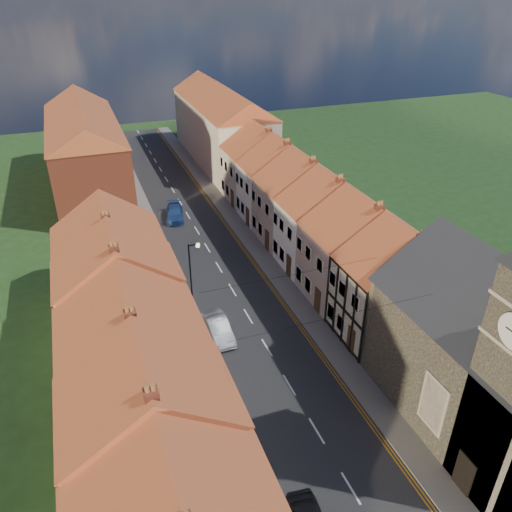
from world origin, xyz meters
The scene contains 20 objects.
road centered at (0.00, 30.00, 0.01)m, with size 7.00×90.00×0.02m, color black.
pavement_left centered at (-4.40, 30.00, 0.06)m, with size 1.80×90.00×0.12m, color slate.
pavement_right centered at (4.40, 30.00, 0.06)m, with size 1.80×90.00×0.12m, color slate.
church centered at (9.36, 3.32, 5.88)m, with size 11.25×14.25×15.20m.
cottage_r_tudor centered at (9.27, 12.70, 4.47)m, with size 8.30×5.20×9.00m.
cottage_r_white_near centered at (9.30, 18.10, 4.47)m, with size 8.30×6.00×9.00m.
cottage_r_cream_mid centered at (9.30, 23.50, 4.48)m, with size 8.30×5.20×9.00m.
cottage_r_pink centered at (9.30, 28.90, 4.47)m, with size 8.30×6.00×9.00m.
cottage_r_white_far centered at (9.30, 34.30, 4.48)m, with size 8.30×5.20×9.00m.
cottage_r_cream_far centered at (9.30, 39.70, 4.47)m, with size 8.30×6.00×9.00m.
cottage_l_cream centered at (-9.30, 5.55, 4.52)m, with size 8.30×6.30×9.10m.
cottage_l_white centered at (-9.30, 11.95, 4.37)m, with size 8.30×6.90×8.80m.
cottage_l_brick_mid centered at (-9.30, 18.05, 4.53)m, with size 8.30×5.70×9.10m.
cottage_l_pink centered at (-9.30, 23.85, 4.37)m, with size 8.30×6.30×8.80m.
block_right_far centered at (9.30, 55.00, 5.29)m, with size 8.30×24.20×10.50m.
block_left_far centered at (-9.30, 50.00, 5.29)m, with size 8.30×24.20×10.50m.
lamppost centered at (-3.81, 20.00, 3.54)m, with size 0.88×0.15×6.00m.
car_mid centered at (-2.87, 16.53, 0.70)m, with size 1.49×4.27×1.41m, color #AEB0B6.
car_far centered at (-1.50, 37.72, 0.67)m, with size 1.87×4.59×1.33m, color navy.
pedestrian_left centered at (-5.10, 5.86, 0.93)m, with size 0.59×0.39×1.62m, color black.
Camera 1 is at (-10.42, -11.88, 23.35)m, focal length 35.00 mm.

